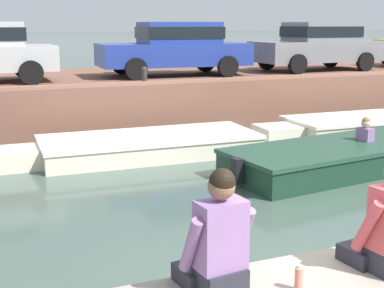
# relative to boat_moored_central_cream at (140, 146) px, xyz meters

# --- Properties ---
(ground_plane) EXTENTS (400.00, 400.00, 0.00)m
(ground_plane) POSITION_rel_boat_moored_central_cream_xyz_m (-0.19, -2.85, -0.23)
(ground_plane) COLOR #42564C
(far_quay_wall) EXTENTS (60.00, 6.00, 1.37)m
(far_quay_wall) POSITION_rel_boat_moored_central_cream_xyz_m (-0.19, 4.67, 0.46)
(far_quay_wall) COLOR brown
(far_quay_wall) RESTS_ON ground
(far_wall_coping) EXTENTS (60.00, 0.24, 0.08)m
(far_wall_coping) POSITION_rel_boat_moored_central_cream_xyz_m (-0.19, 1.79, 1.18)
(far_wall_coping) COLOR #925F4C
(far_wall_coping) RESTS_ON far_quay_wall
(boat_moored_central_cream) EXTENTS (5.70, 2.04, 0.46)m
(boat_moored_central_cream) POSITION_rel_boat_moored_central_cream_xyz_m (0.00, 0.00, 0.00)
(boat_moored_central_cream) COLOR silver
(boat_moored_central_cream) RESTS_ON ground
(boat_moored_east_cream) EXTENTS (6.32, 1.92, 0.51)m
(boat_moored_east_cream) POSITION_rel_boat_moored_central_cream_xyz_m (6.41, -0.02, 0.02)
(boat_moored_east_cream) COLOR silver
(boat_moored_east_cream) RESTS_ON ground
(motorboat_passing) EXTENTS (5.78, 2.39, 1.03)m
(motorboat_passing) POSITION_rel_boat_moored_central_cream_xyz_m (3.54, -2.59, 0.04)
(motorboat_passing) COLOR #193828
(motorboat_passing) RESTS_ON ground
(car_centre_blue) EXTENTS (4.40, 2.11, 1.54)m
(car_centre_blue) POSITION_rel_boat_moored_central_cream_xyz_m (2.24, 3.75, 1.99)
(car_centre_blue) COLOR #233893
(car_centre_blue) RESTS_ON far_quay_wall
(car_right_inner_grey) EXTENTS (4.24, 2.03, 1.54)m
(car_right_inner_grey) POSITION_rel_boat_moored_central_cream_xyz_m (7.17, 3.76, 1.99)
(car_right_inner_grey) COLOR slate
(car_right_inner_grey) RESTS_ON far_quay_wall
(mooring_bollard_mid) EXTENTS (0.15, 0.15, 0.45)m
(mooring_bollard_mid) POSITION_rel_boat_moored_central_cream_xyz_m (0.72, 1.92, 1.38)
(mooring_bollard_mid) COLOR #2D2B28
(mooring_bollard_mid) RESTS_ON far_quay_wall
(person_seated_left) EXTENTS (0.56, 0.56, 0.96)m
(person_seated_left) POSITION_rel_boat_moored_central_cream_xyz_m (-1.68, -7.69, 1.04)
(person_seated_left) COLOR #282833
(person_seated_left) RESTS_ON near_quay
(bottle_drink) EXTENTS (0.06, 0.06, 0.20)m
(bottle_drink) POSITION_rel_boat_moored_central_cream_xyz_m (-1.11, -7.92, 0.76)
(bottle_drink) COLOR #E07F6B
(bottle_drink) RESTS_ON near_quay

